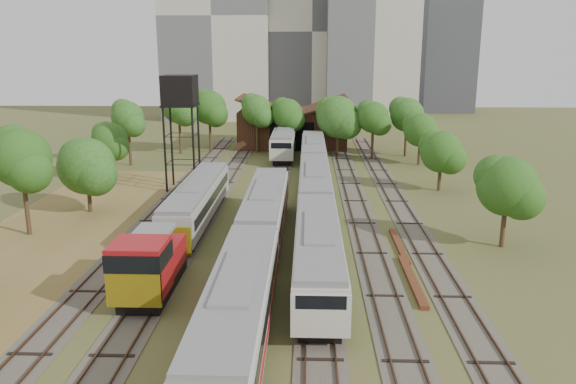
{
  "coord_description": "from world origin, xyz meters",
  "views": [
    {
      "loc": [
        1.3,
        -27.9,
        14.27
      ],
      "look_at": [
        -0.35,
        18.64,
        2.5
      ],
      "focal_mm": 35.0,
      "sensor_mm": 36.0,
      "label": 1
    }
  ],
  "objects_px": {
    "railcar_red_set": "(255,250)",
    "water_tower": "(180,94)",
    "shunter_locomotive": "(149,266)",
    "railcar_green_set": "(315,188)"
  },
  "relations": [
    {
      "from": "railcar_red_set",
      "to": "shunter_locomotive",
      "type": "xyz_separation_m",
      "value": [
        -6.0,
        -2.93,
        -0.02
      ]
    },
    {
      "from": "railcar_red_set",
      "to": "shunter_locomotive",
      "type": "relative_size",
      "value": 4.26
    },
    {
      "from": "water_tower",
      "to": "railcar_green_set",
      "type": "bearing_deg",
      "value": -26.57
    },
    {
      "from": "railcar_green_set",
      "to": "shunter_locomotive",
      "type": "relative_size",
      "value": 6.41
    },
    {
      "from": "shunter_locomotive",
      "to": "railcar_red_set",
      "type": "bearing_deg",
      "value": 26.02
    },
    {
      "from": "railcar_green_set",
      "to": "shunter_locomotive",
      "type": "height_order",
      "value": "shunter_locomotive"
    },
    {
      "from": "shunter_locomotive",
      "to": "water_tower",
      "type": "height_order",
      "value": "water_tower"
    },
    {
      "from": "shunter_locomotive",
      "to": "water_tower",
      "type": "bearing_deg",
      "value": 98.06
    },
    {
      "from": "railcar_red_set",
      "to": "water_tower",
      "type": "bearing_deg",
      "value": 112.28
    },
    {
      "from": "railcar_red_set",
      "to": "water_tower",
      "type": "relative_size",
      "value": 2.92
    }
  ]
}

